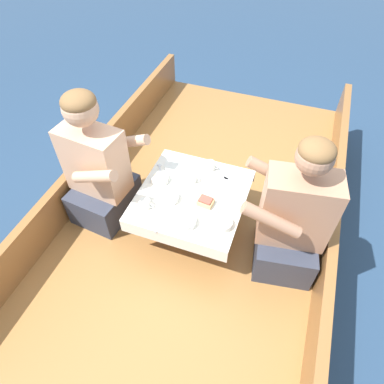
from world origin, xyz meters
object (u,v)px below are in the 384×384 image
object	(u,v)px
person_starboard	(292,221)
coffee_cup_starboard	(191,178)
coffee_cup_port	(210,166)
sandwich	(206,202)
person_port	(98,171)
coffee_cup_center	(145,204)

from	to	relation	value
person_starboard	coffee_cup_starboard	size ratio (longest dim) A/B	9.63
coffee_cup_port	coffee_cup_starboard	world-z (taller)	coffee_cup_port
person_starboard	sandwich	distance (m)	0.53
person_port	sandwich	distance (m)	0.76
person_starboard	sandwich	bearing A→B (deg)	-6.83
coffee_cup_center	coffee_cup_port	bearing A→B (deg)	59.85
coffee_cup_port	coffee_cup_center	distance (m)	0.55
person_port	person_starboard	bearing A→B (deg)	7.47
person_port	coffee_cup_port	bearing A→B (deg)	32.68
coffee_cup_center	coffee_cup_starboard	bearing A→B (deg)	58.06
person_port	coffee_cup_port	xyz separation A→B (m)	(0.68, 0.34, -0.03)
person_port	coffee_cup_center	xyz separation A→B (m)	(0.41, -0.13, -0.03)
person_starboard	coffee_cup_starboard	bearing A→B (deg)	-21.07
sandwich	coffee_cup_center	world-z (taller)	same
person_starboard	coffee_cup_starboard	world-z (taller)	person_starboard
person_starboard	person_port	bearing A→B (deg)	-7.57
coffee_cup_port	person_port	bearing A→B (deg)	-153.42
sandwich	coffee_cup_starboard	bearing A→B (deg)	132.96
coffee_cup_port	coffee_cup_center	bearing A→B (deg)	-120.15
person_starboard	sandwich	size ratio (longest dim) A/B	9.56
person_port	person_starboard	size ratio (longest dim) A/B	1.01
sandwich	coffee_cup_center	size ratio (longest dim) A/B	1.06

